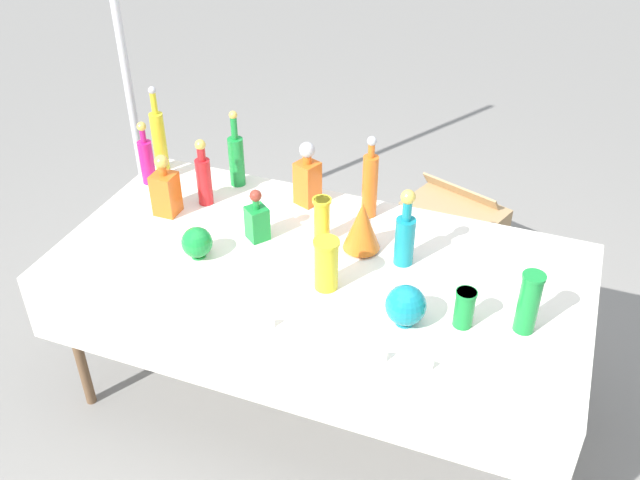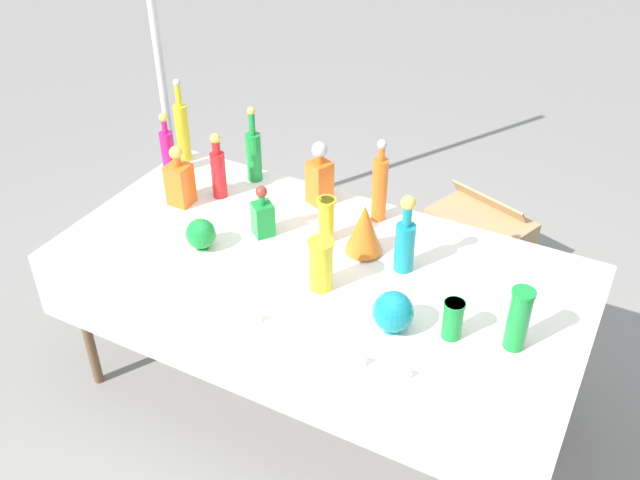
# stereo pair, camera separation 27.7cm
# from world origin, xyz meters

# --- Properties ---
(ground_plane) EXTENTS (40.00, 40.00, 0.00)m
(ground_plane) POSITION_xyz_m (0.00, 0.00, 0.00)
(ground_plane) COLOR gray
(display_table) EXTENTS (2.10, 1.04, 0.76)m
(display_table) POSITION_xyz_m (0.00, -0.03, 0.71)
(display_table) COLOR white
(display_table) RESTS_ON ground
(tall_bottle_0) EXTENTS (0.07, 0.07, 0.31)m
(tall_bottle_0) POSITION_xyz_m (-0.63, 0.22, 0.89)
(tall_bottle_0) COLOR red
(tall_bottle_0) RESTS_ON display_table
(tall_bottle_1) EXTENTS (0.07, 0.07, 0.38)m
(tall_bottle_1) POSITION_xyz_m (0.08, 0.39, 0.92)
(tall_bottle_1) COLOR orange
(tall_bottle_1) RESTS_ON display_table
(tall_bottle_2) EXTENTS (0.06, 0.06, 0.42)m
(tall_bottle_2) POSITION_xyz_m (-0.97, 0.42, 0.92)
(tall_bottle_2) COLOR yellow
(tall_bottle_2) RESTS_ON display_table
(tall_bottle_3) EXTENTS (0.08, 0.08, 0.33)m
(tall_bottle_3) POSITION_xyz_m (0.31, 0.11, 0.90)
(tall_bottle_3) COLOR teal
(tall_bottle_3) RESTS_ON display_table
(tall_bottle_4) EXTENTS (0.06, 0.06, 0.31)m
(tall_bottle_4) POSITION_xyz_m (-0.96, 0.29, 0.88)
(tall_bottle_4) COLOR #C61972
(tall_bottle_4) RESTS_ON display_table
(tall_bottle_5) EXTENTS (0.07, 0.07, 0.37)m
(tall_bottle_5) POSITION_xyz_m (-0.57, 0.42, 0.90)
(tall_bottle_5) COLOR #198C38
(tall_bottle_5) RESTS_ON display_table
(square_decanter_0) EXTENTS (0.11, 0.11, 0.23)m
(square_decanter_0) POSITION_xyz_m (-0.30, 0.05, 0.85)
(square_decanter_0) COLOR #198C38
(square_decanter_0) RESTS_ON display_table
(square_decanter_1) EXTENTS (0.12, 0.12, 0.30)m
(square_decanter_1) POSITION_xyz_m (-0.21, 0.38, 0.89)
(square_decanter_1) COLOR orange
(square_decanter_1) RESTS_ON display_table
(square_decanter_2) EXTENTS (0.10, 0.10, 0.28)m
(square_decanter_2) POSITION_xyz_m (-0.74, 0.09, 0.87)
(square_decanter_2) COLOR orange
(square_decanter_2) RESTS_ON display_table
(slender_vase_0) EXTENTS (0.08, 0.08, 0.15)m
(slender_vase_0) POSITION_xyz_m (0.60, -0.17, 0.84)
(slender_vase_0) COLOR #198C38
(slender_vase_0) RESTS_ON display_table
(slender_vase_1) EXTENTS (0.08, 0.08, 0.24)m
(slender_vase_1) POSITION_xyz_m (0.81, -0.12, 0.89)
(slender_vase_1) COLOR #198C38
(slender_vase_1) RESTS_ON display_table
(slender_vase_2) EXTENTS (0.10, 0.10, 0.21)m
(slender_vase_2) POSITION_xyz_m (0.08, -0.14, 0.87)
(slender_vase_2) COLOR yellow
(slender_vase_2) RESTS_ON display_table
(slender_vase_3) EXTENTS (0.08, 0.08, 0.20)m
(slender_vase_3) POSITION_xyz_m (-0.05, 0.14, 0.87)
(slender_vase_3) COLOR yellow
(slender_vase_3) RESTS_ON display_table
(fluted_vase_0) EXTENTS (0.15, 0.15, 0.22)m
(fluted_vase_0) POSITION_xyz_m (0.13, 0.13, 0.88)
(fluted_vase_0) COLOR orange
(fluted_vase_0) RESTS_ON display_table
(round_bowl_0) EXTENTS (0.15, 0.15, 0.15)m
(round_bowl_0) POSITION_xyz_m (0.41, -0.24, 0.84)
(round_bowl_0) COLOR teal
(round_bowl_0) RESTS_ON display_table
(round_bowl_1) EXTENTS (0.12, 0.12, 0.13)m
(round_bowl_1) POSITION_xyz_m (-0.46, -0.15, 0.83)
(round_bowl_1) COLOR #198C38
(round_bowl_1) RESTS_ON display_table
(price_tag_left) EXTENTS (0.06, 0.03, 0.03)m
(price_tag_left) POSITION_xyz_m (0.53, -0.42, 0.78)
(price_tag_left) COLOR white
(price_tag_left) RESTS_ON display_table
(price_tag_center) EXTENTS (0.05, 0.03, 0.04)m
(price_tag_center) POSITION_xyz_m (0.38, -0.45, 0.78)
(price_tag_center) COLOR white
(price_tag_center) RESTS_ON display_table
(price_tag_right) EXTENTS (0.05, 0.03, 0.04)m
(price_tag_right) POSITION_xyz_m (-0.03, -0.43, 0.78)
(price_tag_right) COLOR white
(price_tag_right) RESTS_ON display_table
(cardboard_box_behind_left) EXTENTS (0.62, 0.51, 0.40)m
(cardboard_box_behind_left) POSITION_xyz_m (0.32, 1.30, 0.16)
(cardboard_box_behind_left) COLOR tan
(cardboard_box_behind_left) RESTS_ON ground
(canopy_pole) EXTENTS (0.18, 0.18, 2.68)m
(canopy_pole) POSITION_xyz_m (-1.33, 0.74, 1.07)
(canopy_pole) COLOR silver
(canopy_pole) RESTS_ON ground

